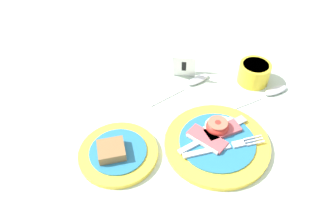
{
  "coord_description": "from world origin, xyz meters",
  "views": [
    {
      "loc": [
        -0.04,
        -0.48,
        0.58
      ],
      "look_at": [
        -0.04,
        0.06,
        0.02
      ],
      "focal_mm": 35.0,
      "sensor_mm": 36.0,
      "label": 1
    }
  ],
  "objects_px": {
    "bread_plate": "(117,153)",
    "teaspoon_by_saucer": "(190,84)",
    "sugar_cup": "(254,72)",
    "number_card": "(184,64)",
    "breakfast_plate": "(217,140)",
    "teaspoon_near_cup": "(267,94)"
  },
  "relations": [
    {
      "from": "bread_plate",
      "to": "teaspoon_by_saucer",
      "type": "xyz_separation_m",
      "value": [
        0.17,
        0.23,
        -0.0
      ]
    },
    {
      "from": "sugar_cup",
      "to": "number_card",
      "type": "xyz_separation_m",
      "value": [
        -0.18,
        0.03,
        0.01
      ]
    },
    {
      "from": "breakfast_plate",
      "to": "bread_plate",
      "type": "bearing_deg",
      "value": -171.65
    },
    {
      "from": "sugar_cup",
      "to": "teaspoon_by_saucer",
      "type": "height_order",
      "value": "sugar_cup"
    },
    {
      "from": "teaspoon_by_saucer",
      "to": "teaspoon_near_cup",
      "type": "relative_size",
      "value": 0.92
    },
    {
      "from": "bread_plate",
      "to": "number_card",
      "type": "xyz_separation_m",
      "value": [
        0.15,
        0.27,
        0.03
      ]
    },
    {
      "from": "sugar_cup",
      "to": "number_card",
      "type": "height_order",
      "value": "number_card"
    },
    {
      "from": "bread_plate",
      "to": "teaspoon_near_cup",
      "type": "distance_m",
      "value": 0.41
    },
    {
      "from": "bread_plate",
      "to": "number_card",
      "type": "relative_size",
      "value": 2.34
    },
    {
      "from": "breakfast_plate",
      "to": "teaspoon_by_saucer",
      "type": "distance_m",
      "value": 0.21
    },
    {
      "from": "number_card",
      "to": "teaspoon_by_saucer",
      "type": "relative_size",
      "value": 0.44
    },
    {
      "from": "breakfast_plate",
      "to": "sugar_cup",
      "type": "bearing_deg",
      "value": 60.81
    },
    {
      "from": "number_card",
      "to": "teaspoon_by_saucer",
      "type": "xyz_separation_m",
      "value": [
        0.02,
        -0.04,
        -0.03
      ]
    },
    {
      "from": "sugar_cup",
      "to": "breakfast_plate",
      "type": "bearing_deg",
      "value": -119.19
    },
    {
      "from": "breakfast_plate",
      "to": "teaspoon_near_cup",
      "type": "xyz_separation_m",
      "value": [
        0.15,
        0.16,
        -0.01
      ]
    },
    {
      "from": "teaspoon_by_saucer",
      "to": "number_card",
      "type": "bearing_deg",
      "value": 74.16
    },
    {
      "from": "number_card",
      "to": "teaspoon_near_cup",
      "type": "height_order",
      "value": "number_card"
    },
    {
      "from": "sugar_cup",
      "to": "number_card",
      "type": "relative_size",
      "value": 1.13
    },
    {
      "from": "breakfast_plate",
      "to": "sugar_cup",
      "type": "xyz_separation_m",
      "value": [
        0.12,
        0.22,
        0.02
      ]
    },
    {
      "from": "teaspoon_by_saucer",
      "to": "teaspoon_near_cup",
      "type": "bearing_deg",
      "value": -47.94
    },
    {
      "from": "breakfast_plate",
      "to": "number_card",
      "type": "relative_size",
      "value": 3.19
    },
    {
      "from": "sugar_cup",
      "to": "teaspoon_near_cup",
      "type": "relative_size",
      "value": 0.46
    }
  ]
}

